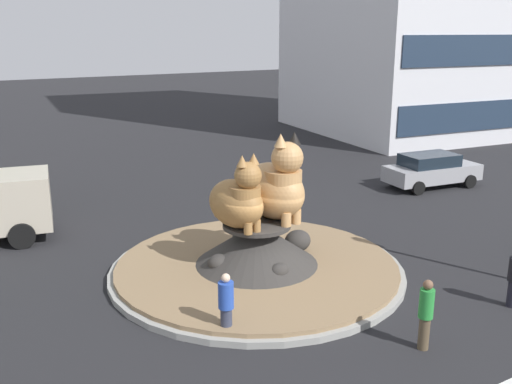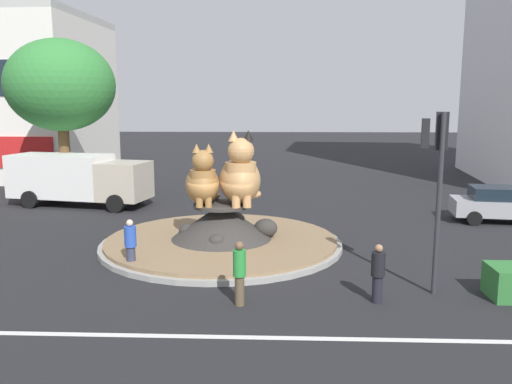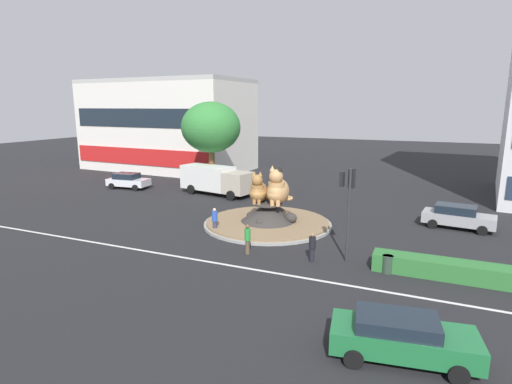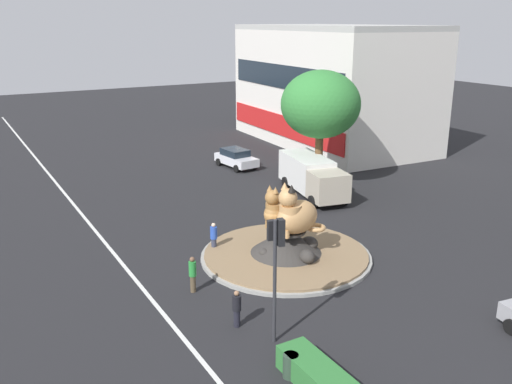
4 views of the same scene
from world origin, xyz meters
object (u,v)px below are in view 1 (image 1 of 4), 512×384
at_px(cat_statue_tabby, 238,200).
at_px(pedestrian_blue_shirt, 226,304).
at_px(cat_statue_calico, 276,187).
at_px(hatchback_near_shophouse, 431,170).
at_px(pedestrian_green_shirt, 426,313).

xyz_separation_m(cat_statue_tabby, pedestrian_blue_shirt, (-1.97, -2.90, -1.59)).
distance_m(cat_statue_tabby, cat_statue_calico, 1.42).
xyz_separation_m(cat_statue_calico, hatchback_near_shophouse, (11.69, 4.44, -1.80)).
relative_size(cat_statue_tabby, hatchback_near_shophouse, 0.53).
distance_m(cat_statue_tabby, hatchback_near_shophouse, 13.96).
bearing_deg(cat_statue_calico, cat_statue_tabby, -91.08).
xyz_separation_m(pedestrian_green_shirt, pedestrian_blue_shirt, (-3.74, 2.89, -0.07)).
height_order(pedestrian_green_shirt, hatchback_near_shophouse, pedestrian_green_shirt).
distance_m(cat_statue_tabby, pedestrian_green_shirt, 6.24).
relative_size(cat_statue_calico, hatchback_near_shophouse, 0.59).
xyz_separation_m(cat_statue_calico, pedestrian_green_shirt, (0.37, -5.94, -1.70)).
bearing_deg(cat_statue_tabby, pedestrian_green_shirt, 5.30).
height_order(cat_statue_calico, hatchback_near_shophouse, cat_statue_calico).
xyz_separation_m(cat_statue_tabby, cat_statue_calico, (1.40, 0.15, 0.18)).
bearing_deg(pedestrian_blue_shirt, cat_statue_calico, 42.25).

